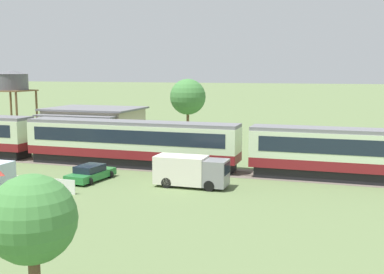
% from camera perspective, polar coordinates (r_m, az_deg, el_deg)
% --- Properties ---
extents(ground_plane, '(600.00, 600.00, 0.00)m').
position_cam_1_polar(ground_plane, '(41.20, 12.59, -4.57)').
color(ground_plane, '#607547').
extents(passenger_train, '(84.69, 2.86, 4.19)m').
position_cam_1_polar(passenger_train, '(41.01, 6.68, -1.19)').
color(passenger_train, maroon).
rests_on(passenger_train, ground_plane).
extents(railway_track, '(157.34, 3.60, 0.04)m').
position_cam_1_polar(railway_track, '(41.02, 10.24, -4.55)').
color(railway_track, '#665B51').
rests_on(railway_track, ground_plane).
extents(station_building, '(10.42, 8.91, 4.55)m').
position_cam_1_polar(station_building, '(56.30, -11.46, 1.14)').
color(station_building, '#BCB293').
rests_on(station_building, ground_plane).
extents(water_tower, '(4.57, 4.57, 8.81)m').
position_cam_1_polar(water_tower, '(66.66, -20.51, 6.11)').
color(water_tower, brown).
rests_on(water_tower, ground_plane).
extents(parked_car_green, '(2.62, 4.69, 1.28)m').
position_cam_1_polar(parked_car_green, '(39.41, -11.93, -4.22)').
color(parked_car_green, '#287A38').
rests_on(parked_car_green, ground_plane).
extents(delivery_truck_grey, '(5.56, 2.06, 2.33)m').
position_cam_1_polar(delivery_truck_grey, '(36.41, -0.16, -4.03)').
color(delivery_truck_grey, gray).
rests_on(delivery_truck_grey, ground_plane).
extents(yard_tree_0, '(4.58, 4.58, 7.73)m').
position_cam_1_polar(yard_tree_0, '(61.64, -0.50, 4.77)').
color(yard_tree_0, brown).
rests_on(yard_tree_0, ground_plane).
extents(yard_tree_1, '(3.20, 3.20, 5.17)m').
position_cam_1_polar(yard_tree_1, '(18.04, -18.44, -9.31)').
color(yard_tree_1, brown).
rests_on(yard_tree_1, ground_plane).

